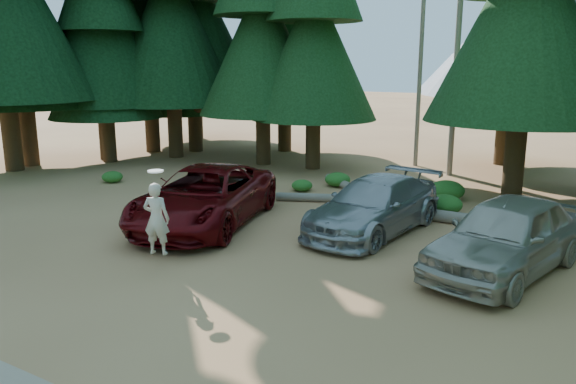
{
  "coord_description": "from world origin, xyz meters",
  "views": [
    {
      "loc": [
        6.97,
        -9.45,
        4.72
      ],
      "look_at": [
        -0.74,
        3.49,
        1.25
      ],
      "focal_mm": 35.0,
      "sensor_mm": 36.0,
      "label": 1
    }
  ],
  "objects_px": {
    "silver_minivan_right": "(506,236)",
    "frisbee_player": "(156,218)",
    "red_pickup": "(205,197)",
    "log_right": "(463,219)",
    "log_mid": "(349,187)",
    "silver_minivan_center": "(374,206)",
    "log_left": "(335,198)"
  },
  "relations": [
    {
      "from": "frisbee_player",
      "to": "log_left",
      "type": "bearing_deg",
      "value": -115.29
    },
    {
      "from": "silver_minivan_center",
      "to": "silver_minivan_right",
      "type": "xyz_separation_m",
      "value": [
        3.81,
        -1.45,
        0.11
      ]
    },
    {
      "from": "silver_minivan_right",
      "to": "red_pickup",
      "type": "bearing_deg",
      "value": -163.1
    },
    {
      "from": "log_right",
      "to": "silver_minivan_center",
      "type": "bearing_deg",
      "value": -137.06
    },
    {
      "from": "frisbee_player",
      "to": "red_pickup",
      "type": "bearing_deg",
      "value": -88.15
    },
    {
      "from": "frisbee_player",
      "to": "log_mid",
      "type": "distance_m",
      "value": 9.76
    },
    {
      "from": "red_pickup",
      "to": "log_mid",
      "type": "xyz_separation_m",
      "value": [
        1.82,
        6.29,
        -0.7
      ]
    },
    {
      "from": "silver_minivan_right",
      "to": "silver_minivan_center",
      "type": "bearing_deg",
      "value": 173.05
    },
    {
      "from": "red_pickup",
      "to": "frisbee_player",
      "type": "height_order",
      "value": "frisbee_player"
    },
    {
      "from": "log_right",
      "to": "frisbee_player",
      "type": "bearing_deg",
      "value": -127.77
    },
    {
      "from": "silver_minivan_right",
      "to": "frisbee_player",
      "type": "bearing_deg",
      "value": -137.56
    },
    {
      "from": "log_mid",
      "to": "log_right",
      "type": "xyz_separation_m",
      "value": [
        4.82,
        -2.38,
        0.02
      ]
    },
    {
      "from": "red_pickup",
      "to": "frisbee_player",
      "type": "distance_m",
      "value": 3.67
    },
    {
      "from": "silver_minivan_right",
      "to": "log_mid",
      "type": "distance_m",
      "value": 8.84
    },
    {
      "from": "red_pickup",
      "to": "silver_minivan_right",
      "type": "bearing_deg",
      "value": -12.44
    },
    {
      "from": "red_pickup",
      "to": "log_right",
      "type": "xyz_separation_m",
      "value": [
        6.64,
        3.91,
        -0.68
      ]
    },
    {
      "from": "silver_minivan_right",
      "to": "log_right",
      "type": "distance_m",
      "value": 3.96
    },
    {
      "from": "log_left",
      "to": "log_right",
      "type": "height_order",
      "value": "log_right"
    },
    {
      "from": "frisbee_player",
      "to": "log_mid",
      "type": "bearing_deg",
      "value": -112.54
    },
    {
      "from": "red_pickup",
      "to": "frisbee_player",
      "type": "bearing_deg",
      "value": -83.82
    },
    {
      "from": "log_mid",
      "to": "log_right",
      "type": "height_order",
      "value": "log_right"
    },
    {
      "from": "silver_minivan_right",
      "to": "log_right",
      "type": "relative_size",
      "value": 0.9
    },
    {
      "from": "log_right",
      "to": "silver_minivan_right",
      "type": "bearing_deg",
      "value": -64.83
    },
    {
      "from": "log_left",
      "to": "log_mid",
      "type": "relative_size",
      "value": 1.05
    },
    {
      "from": "red_pickup",
      "to": "silver_minivan_right",
      "type": "distance_m",
      "value": 8.42
    },
    {
      "from": "silver_minivan_center",
      "to": "silver_minivan_right",
      "type": "height_order",
      "value": "silver_minivan_right"
    },
    {
      "from": "silver_minivan_right",
      "to": "log_left",
      "type": "xyz_separation_m",
      "value": [
        -6.3,
        4.01,
        -0.74
      ]
    },
    {
      "from": "silver_minivan_right",
      "to": "log_left",
      "type": "height_order",
      "value": "silver_minivan_right"
    },
    {
      "from": "silver_minivan_right",
      "to": "log_right",
      "type": "bearing_deg",
      "value": 130.97
    },
    {
      "from": "silver_minivan_center",
      "to": "log_left",
      "type": "height_order",
      "value": "silver_minivan_center"
    },
    {
      "from": "red_pickup",
      "to": "log_left",
      "type": "height_order",
      "value": "red_pickup"
    },
    {
      "from": "red_pickup",
      "to": "log_right",
      "type": "bearing_deg",
      "value": 15.09
    }
  ]
}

